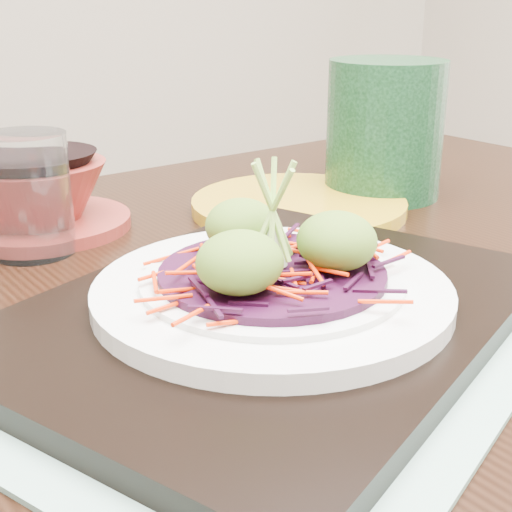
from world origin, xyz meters
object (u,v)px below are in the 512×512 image
water_glass (28,194)px  terracotta_bowl_set (47,199)px  white_plate (272,290)px  yellow_plate (299,205)px  serving_tray (272,312)px  dining_table (246,442)px  green_jar (385,129)px

water_glass → terracotta_bowl_set: bearing=61.7°
white_plate → terracotta_bowl_set: bearing=102.2°
water_glass → yellow_plate: water_glass is taller
serving_tray → white_plate: white_plate is taller
water_glass → yellow_plate: (0.26, -0.02, -0.05)m
dining_table → green_jar: bearing=27.9°
white_plate → terracotta_bowl_set: terracotta_bowl_set is taller
terracotta_bowl_set → water_glass: bearing=-118.3°
dining_table → terracotta_bowl_set: terracotta_bowl_set is taller
dining_table → white_plate: bearing=-85.9°
serving_tray → terracotta_bowl_set: (-0.06, 0.29, 0.02)m
terracotta_bowl_set → serving_tray: bearing=-77.8°
dining_table → water_glass: (-0.09, 0.21, 0.16)m
serving_tray → white_plate: size_ratio=1.54×
white_plate → green_jar: (0.29, 0.21, 0.04)m
water_glass → green_jar: green_jar is taller
yellow_plate → terracotta_bowl_set: bearing=161.1°
terracotta_bowl_set → green_jar: size_ratio=1.25×
serving_tray → dining_table: bearing=76.0°
dining_table → water_glass: 0.28m
dining_table → yellow_plate: yellow_plate is taller
terracotta_bowl_set → green_jar: (0.35, -0.08, 0.04)m
serving_tray → yellow_plate: (0.17, 0.21, -0.01)m
serving_tray → green_jar: 0.36m
dining_table → serving_tray: bearing=-85.9°
dining_table → green_jar: green_jar is taller
dining_table → yellow_plate: (0.18, 0.18, 0.11)m
dining_table → white_plate: (0.00, -0.03, 0.13)m
white_plate → green_jar: 0.36m
dining_table → green_jar: (0.29, 0.19, 0.18)m
dining_table → yellow_plate: bearing=41.3°
serving_tray → green_jar: bearing=13.7°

